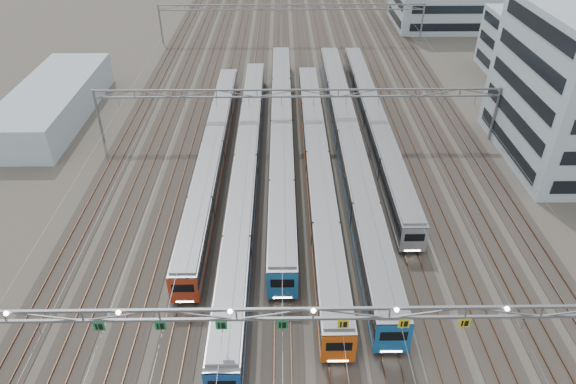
{
  "coord_description": "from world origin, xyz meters",
  "views": [
    {
      "loc": [
        -2.16,
        -25.9,
        35.66
      ],
      "look_at": [
        -1.57,
        21.43,
        3.5
      ],
      "focal_mm": 32.0,
      "sensor_mm": 36.0,
      "label": 1
    }
  ],
  "objects_px": {
    "train_f": "(374,121)",
    "gantry_near": "(312,317)",
    "train_e": "(348,142)",
    "depot_bldg_mid": "(531,46)",
    "train_c": "(282,131)",
    "gantry_mid": "(298,99)",
    "west_shed": "(53,102)",
    "train_d": "(317,163)",
    "train_b": "(246,166)",
    "train_a": "(214,152)",
    "gantry_far": "(292,12)"
  },
  "relations": [
    {
      "from": "train_a",
      "to": "gantry_far",
      "type": "distance_m",
      "value": 53.21
    },
    {
      "from": "gantry_far",
      "to": "west_shed",
      "type": "relative_size",
      "value": 1.88
    },
    {
      "from": "train_b",
      "to": "train_d",
      "type": "xyz_separation_m",
      "value": [
        9.0,
        0.58,
        0.02
      ]
    },
    {
      "from": "train_d",
      "to": "depot_bldg_mid",
      "type": "relative_size",
      "value": 3.65
    },
    {
      "from": "train_c",
      "to": "train_d",
      "type": "height_order",
      "value": "train_c"
    },
    {
      "from": "train_e",
      "to": "train_c",
      "type": "bearing_deg",
      "value": 158.94
    },
    {
      "from": "train_b",
      "to": "west_shed",
      "type": "xyz_separation_m",
      "value": [
        -30.91,
        18.64,
        0.46
      ]
    },
    {
      "from": "depot_bldg_mid",
      "to": "train_d",
      "type": "bearing_deg",
      "value": -139.26
    },
    {
      "from": "train_c",
      "to": "train_f",
      "type": "distance_m",
      "value": 13.9
    },
    {
      "from": "train_f",
      "to": "depot_bldg_mid",
      "type": "xyz_separation_m",
      "value": [
        31.87,
        23.24,
        3.34
      ]
    },
    {
      "from": "train_d",
      "to": "train_b",
      "type": "bearing_deg",
      "value": -176.29
    },
    {
      "from": "train_b",
      "to": "train_e",
      "type": "distance_m",
      "value": 14.69
    },
    {
      "from": "train_a",
      "to": "gantry_near",
      "type": "distance_m",
      "value": 35.49
    },
    {
      "from": "train_a",
      "to": "depot_bldg_mid",
      "type": "height_order",
      "value": "depot_bldg_mid"
    },
    {
      "from": "gantry_near",
      "to": "west_shed",
      "type": "height_order",
      "value": "gantry_near"
    },
    {
      "from": "depot_bldg_mid",
      "to": "gantry_near",
      "type": "bearing_deg",
      "value": -123.45
    },
    {
      "from": "depot_bldg_mid",
      "to": "west_shed",
      "type": "height_order",
      "value": "depot_bldg_mid"
    },
    {
      "from": "gantry_far",
      "to": "west_shed",
      "type": "distance_m",
      "value": 52.88
    },
    {
      "from": "train_c",
      "to": "depot_bldg_mid",
      "type": "distance_m",
      "value": 52.67
    },
    {
      "from": "train_b",
      "to": "gantry_near",
      "type": "xyz_separation_m",
      "value": [
        6.7,
        -29.55,
        4.99
      ]
    },
    {
      "from": "west_shed",
      "to": "gantry_mid",
      "type": "bearing_deg",
      "value": -12.09
    },
    {
      "from": "train_c",
      "to": "gantry_far",
      "type": "relative_size",
      "value": 1.09
    },
    {
      "from": "train_a",
      "to": "gantry_near",
      "type": "relative_size",
      "value": 0.91
    },
    {
      "from": "train_f",
      "to": "west_shed",
      "type": "height_order",
      "value": "west_shed"
    },
    {
      "from": "train_e",
      "to": "gantry_near",
      "type": "distance_m",
      "value": 36.3
    },
    {
      "from": "train_a",
      "to": "west_shed",
      "type": "height_order",
      "value": "west_shed"
    },
    {
      "from": "train_d",
      "to": "train_f",
      "type": "xyz_separation_m",
      "value": [
        9.0,
        11.96,
        -0.04
      ]
    },
    {
      "from": "train_c",
      "to": "train_d",
      "type": "bearing_deg",
      "value": -62.55
    },
    {
      "from": "gantry_near",
      "to": "gantry_mid",
      "type": "relative_size",
      "value": 1.0
    },
    {
      "from": "train_a",
      "to": "gantry_mid",
      "type": "height_order",
      "value": "gantry_mid"
    },
    {
      "from": "train_c",
      "to": "train_d",
      "type": "xyz_separation_m",
      "value": [
        4.5,
        -8.66,
        -0.05
      ]
    },
    {
      "from": "train_b",
      "to": "train_c",
      "type": "bearing_deg",
      "value": 64.05
    },
    {
      "from": "gantry_mid",
      "to": "train_e",
      "type": "bearing_deg",
      "value": -35.36
    },
    {
      "from": "train_c",
      "to": "gantry_mid",
      "type": "xyz_separation_m",
      "value": [
        2.25,
        1.33,
        4.22
      ]
    },
    {
      "from": "train_e",
      "to": "depot_bldg_mid",
      "type": "distance_m",
      "value": 47.26
    },
    {
      "from": "train_a",
      "to": "train_e",
      "type": "height_order",
      "value": "train_e"
    },
    {
      "from": "train_a",
      "to": "train_c",
      "type": "bearing_deg",
      "value": 31.42
    },
    {
      "from": "train_c",
      "to": "west_shed",
      "type": "bearing_deg",
      "value": 165.14
    },
    {
      "from": "train_a",
      "to": "train_b",
      "type": "xyz_separation_m",
      "value": [
        4.5,
        -3.75,
        0.04
      ]
    },
    {
      "from": "train_a",
      "to": "west_shed",
      "type": "distance_m",
      "value": 30.32
    },
    {
      "from": "train_a",
      "to": "gantry_near",
      "type": "height_order",
      "value": "gantry_near"
    },
    {
      "from": "train_a",
      "to": "train_b",
      "type": "bearing_deg",
      "value": -39.78
    },
    {
      "from": "train_b",
      "to": "train_e",
      "type": "xyz_separation_m",
      "value": [
        13.5,
        5.78,
        0.15
      ]
    },
    {
      "from": "train_a",
      "to": "gantry_far",
      "type": "xyz_separation_m",
      "value": [
        11.25,
        51.82,
        4.33
      ]
    },
    {
      "from": "train_c",
      "to": "gantry_far",
      "type": "distance_m",
      "value": 46.57
    },
    {
      "from": "train_b",
      "to": "gantry_far",
      "type": "relative_size",
      "value": 1.14
    },
    {
      "from": "train_e",
      "to": "train_f",
      "type": "bearing_deg",
      "value": 56.38
    },
    {
      "from": "train_a",
      "to": "depot_bldg_mid",
      "type": "xyz_separation_m",
      "value": [
        54.37,
        32.04,
        3.37
      ]
    },
    {
      "from": "train_f",
      "to": "gantry_near",
      "type": "height_order",
      "value": "gantry_near"
    },
    {
      "from": "west_shed",
      "to": "train_a",
      "type": "bearing_deg",
      "value": -29.42
    }
  ]
}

